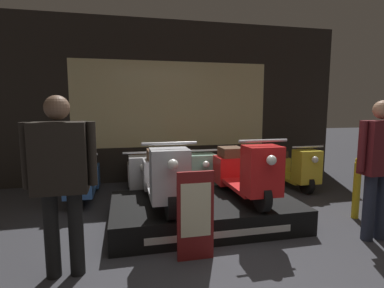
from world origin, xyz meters
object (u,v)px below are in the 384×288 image
(scooter_backrow_4, at_px, (290,168))
(person_right_browsing, at_px, (379,161))
(scooter_backrow_3, at_px, (244,170))
(scooter_display_right, at_px, (244,172))
(street_bollard, at_px, (357,188))
(scooter_backrow_0, at_px, (83,178))
(person_left_browsing, at_px, (61,172))
(price_sign_board, at_px, (195,216))
(scooter_backrow_1, at_px, (141,175))
(scooter_backrow_2, at_px, (195,173))
(scooter_display_left, at_px, (163,176))

(scooter_backrow_4, relative_size, person_right_browsing, 0.95)
(scooter_backrow_3, bearing_deg, person_right_browsing, -74.57)
(scooter_display_right, distance_m, street_bollard, 1.57)
(scooter_backrow_0, bearing_deg, person_left_browsing, -86.87)
(scooter_backrow_4, distance_m, person_left_browsing, 4.34)
(scooter_display_right, distance_m, scooter_backrow_0, 2.64)
(scooter_display_right, relative_size, scooter_backrow_4, 1.00)
(scooter_backrow_0, bearing_deg, person_right_browsing, -33.72)
(street_bollard, bearing_deg, price_sign_board, -166.09)
(scooter_backrow_1, height_order, person_left_browsing, person_left_browsing)
(scooter_backrow_3, bearing_deg, scooter_backrow_1, 180.00)
(scooter_display_right, distance_m, scooter_backrow_2, 1.49)
(scooter_display_right, bearing_deg, person_left_browsing, -156.95)
(scooter_backrow_4, bearing_deg, scooter_backrow_0, 180.00)
(scooter_backrow_2, height_order, scooter_backrow_3, same)
(price_sign_board, bearing_deg, scooter_display_right, 45.19)
(scooter_backrow_1, bearing_deg, scooter_display_right, -48.07)
(scooter_display_left, xyz_separation_m, scooter_backrow_3, (1.67, 1.42, -0.31))
(scooter_display_left, xyz_separation_m, scooter_backrow_0, (-1.14, 1.42, -0.31))
(scooter_display_left, height_order, person_right_browsing, person_right_browsing)
(scooter_backrow_1, distance_m, price_sign_board, 2.33)
(scooter_backrow_3, distance_m, person_right_browsing, 2.45)
(price_sign_board, bearing_deg, scooter_backrow_1, 99.91)
(scooter_backrow_2, relative_size, street_bollard, 1.79)
(scooter_display_left, relative_size, person_right_browsing, 0.95)
(street_bollard, bearing_deg, scooter_backrow_2, 137.49)
(scooter_display_left, xyz_separation_m, price_sign_board, (0.20, -0.88, -0.21))
(scooter_display_left, relative_size, person_left_browsing, 0.93)
(scooter_display_left, relative_size, scooter_backrow_3, 1.00)
(scooter_display_right, xyz_separation_m, scooter_backrow_4, (1.54, 1.42, -0.31))
(scooter_display_left, xyz_separation_m, scooter_backrow_2, (0.74, 1.42, -0.31))
(scooter_backrow_0, relative_size, street_bollard, 1.79)
(scooter_backrow_0, distance_m, scooter_backrow_2, 1.88)
(street_bollard, bearing_deg, scooter_display_left, 173.74)
(scooter_display_right, height_order, street_bollard, scooter_display_right)
(scooter_backrow_0, distance_m, person_right_browsing, 4.18)
(scooter_display_left, height_order, scooter_backrow_3, scooter_display_left)
(scooter_display_right, height_order, scooter_backrow_3, scooter_display_right)
(scooter_backrow_0, distance_m, scooter_backrow_3, 2.81)
(scooter_backrow_4, bearing_deg, scooter_display_right, -137.46)
(person_left_browsing, xyz_separation_m, person_right_browsing, (3.32, 0.00, -0.04))
(price_sign_board, distance_m, street_bollard, 2.46)
(scooter_display_left, bearing_deg, scooter_backrow_1, 98.10)
(scooter_backrow_0, height_order, person_right_browsing, person_right_browsing)
(scooter_backrow_4, bearing_deg, person_left_browsing, -147.59)
(scooter_backrow_2, bearing_deg, scooter_backrow_4, 0.00)
(scooter_backrow_1, relative_size, street_bollard, 1.79)
(scooter_backrow_2, distance_m, price_sign_board, 2.36)
(street_bollard, bearing_deg, person_left_browsing, -170.52)
(scooter_backrow_2, distance_m, person_left_browsing, 2.95)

